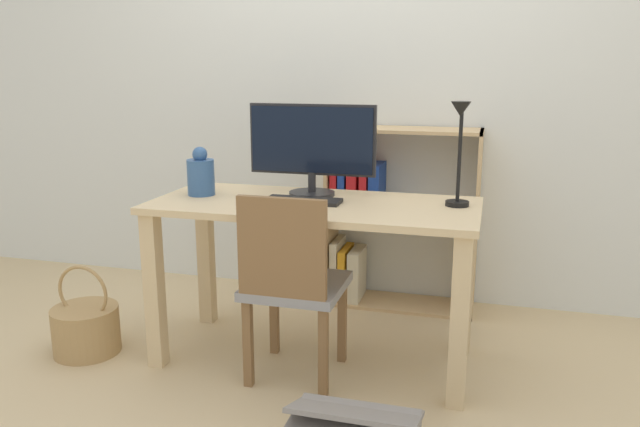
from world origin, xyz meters
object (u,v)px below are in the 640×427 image
object	(u,v)px
vase	(201,175)
desk_lamp	(460,144)
chair	(292,281)
basket	(86,328)
bookshelf	(375,220)
keyboard	(303,201)
monitor	(312,144)

from	to	relation	value
vase	desk_lamp	world-z (taller)	desk_lamp
desk_lamp	chair	world-z (taller)	desk_lamp
chair	basket	xyz separation A→B (m)	(-1.01, -0.01, -0.33)
chair	bookshelf	bearing A→B (deg)	71.93
desk_lamp	bookshelf	world-z (taller)	desk_lamp
keyboard	basket	xyz separation A→B (m)	(-1.00, -0.22, -0.62)
chair	vase	bearing A→B (deg)	146.43
chair	keyboard	bearing A→B (deg)	85.29
bookshelf	desk_lamp	bearing A→B (deg)	-56.66
monitor	chair	bearing A→B (deg)	-86.84
chair	basket	world-z (taller)	chair
vase	desk_lamp	distance (m)	1.16
monitor	bookshelf	size ratio (longest dim) A/B	0.59
desk_lamp	basket	xyz separation A→B (m)	(-1.65, -0.27, -0.88)
desk_lamp	bookshelf	bearing A→B (deg)	123.34
keyboard	bookshelf	xyz separation A→B (m)	(0.18, 0.77, -0.26)
bookshelf	basket	bearing A→B (deg)	-140.15
chair	basket	distance (m)	1.06
monitor	bookshelf	distance (m)	0.80
chair	basket	bearing A→B (deg)	171.98
monitor	bookshelf	world-z (taller)	monitor
keyboard	bookshelf	distance (m)	0.83
vase	keyboard	bearing A→B (deg)	-3.42
desk_lamp	bookshelf	size ratio (longest dim) A/B	0.45
desk_lamp	basket	size ratio (longest dim) A/B	1.04
desk_lamp	chair	bearing A→B (deg)	-157.36
monitor	bookshelf	xyz separation A→B (m)	(0.19, 0.61, -0.49)
monitor	chair	world-z (taller)	monitor
vase	bookshelf	xyz separation A→B (m)	(0.68, 0.74, -0.35)
monitor	keyboard	bearing A→B (deg)	-87.54
monitor	desk_lamp	world-z (taller)	desk_lamp
monitor	vase	xyz separation A→B (m)	(-0.49, -0.13, -0.14)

